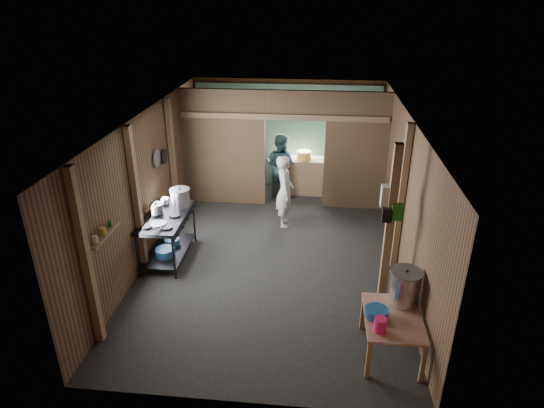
# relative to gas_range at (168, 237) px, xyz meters

# --- Properties ---
(floor) EXTENTS (4.50, 7.00, 0.00)m
(floor) POSITION_rel_gas_range_xyz_m (1.88, 0.36, -0.43)
(floor) COLOR black
(floor) RESTS_ON ground
(ceiling) EXTENTS (4.50, 7.00, 0.00)m
(ceiling) POSITION_rel_gas_range_xyz_m (1.88, 0.36, 2.17)
(ceiling) COLOR #2A2826
(ceiling) RESTS_ON ground
(wall_back) EXTENTS (4.50, 0.00, 2.60)m
(wall_back) POSITION_rel_gas_range_xyz_m (1.88, 3.86, 0.87)
(wall_back) COLOR brown
(wall_back) RESTS_ON ground
(wall_front) EXTENTS (4.50, 0.00, 2.60)m
(wall_front) POSITION_rel_gas_range_xyz_m (1.88, -3.14, 0.87)
(wall_front) COLOR brown
(wall_front) RESTS_ON ground
(wall_left) EXTENTS (0.00, 7.00, 2.60)m
(wall_left) POSITION_rel_gas_range_xyz_m (-0.37, 0.36, 0.87)
(wall_left) COLOR brown
(wall_left) RESTS_ON ground
(wall_right) EXTENTS (0.00, 7.00, 2.60)m
(wall_right) POSITION_rel_gas_range_xyz_m (4.13, 0.36, 0.87)
(wall_right) COLOR brown
(wall_right) RESTS_ON ground
(partition_left) EXTENTS (1.85, 0.10, 2.60)m
(partition_left) POSITION_rel_gas_range_xyz_m (0.55, 2.56, 0.87)
(partition_left) COLOR brown
(partition_left) RESTS_ON floor
(partition_right) EXTENTS (1.35, 0.10, 2.60)m
(partition_right) POSITION_rel_gas_range_xyz_m (3.46, 2.56, 0.87)
(partition_right) COLOR brown
(partition_right) RESTS_ON floor
(partition_header) EXTENTS (1.30, 0.10, 0.60)m
(partition_header) POSITION_rel_gas_range_xyz_m (2.13, 2.56, 1.87)
(partition_header) COLOR brown
(partition_header) RESTS_ON wall_back
(turquoise_panel) EXTENTS (4.40, 0.06, 2.50)m
(turquoise_panel) POSITION_rel_gas_range_xyz_m (1.88, 3.80, 0.82)
(turquoise_panel) COLOR #59A19A
(turquoise_panel) RESTS_ON wall_back
(back_counter) EXTENTS (1.20, 0.50, 0.85)m
(back_counter) POSITION_rel_gas_range_xyz_m (2.18, 3.31, -0.00)
(back_counter) COLOR #8D7150
(back_counter) RESTS_ON floor
(wall_clock) EXTENTS (0.20, 0.03, 0.20)m
(wall_clock) POSITION_rel_gas_range_xyz_m (2.13, 3.76, 1.47)
(wall_clock) COLOR beige
(wall_clock) RESTS_ON wall_back
(post_left_a) EXTENTS (0.10, 0.12, 2.60)m
(post_left_a) POSITION_rel_gas_range_xyz_m (-0.30, -2.24, 0.87)
(post_left_a) COLOR #8D7150
(post_left_a) RESTS_ON floor
(post_left_b) EXTENTS (0.10, 0.12, 2.60)m
(post_left_b) POSITION_rel_gas_range_xyz_m (-0.30, -0.44, 0.87)
(post_left_b) COLOR #8D7150
(post_left_b) RESTS_ON floor
(post_left_c) EXTENTS (0.10, 0.12, 2.60)m
(post_left_c) POSITION_rel_gas_range_xyz_m (-0.30, 1.56, 0.87)
(post_left_c) COLOR #8D7150
(post_left_c) RESTS_ON floor
(post_right) EXTENTS (0.10, 0.12, 2.60)m
(post_right) POSITION_rel_gas_range_xyz_m (4.06, 0.16, 0.87)
(post_right) COLOR #8D7150
(post_right) RESTS_ON floor
(post_free) EXTENTS (0.12, 0.12, 2.60)m
(post_free) POSITION_rel_gas_range_xyz_m (3.73, -0.94, 0.87)
(post_free) COLOR #8D7150
(post_free) RESTS_ON floor
(cross_beam) EXTENTS (4.40, 0.12, 0.12)m
(cross_beam) POSITION_rel_gas_range_xyz_m (1.88, 2.51, 1.62)
(cross_beam) COLOR #8D7150
(cross_beam) RESTS_ON wall_left
(pan_lid_big) EXTENTS (0.03, 0.34, 0.34)m
(pan_lid_big) POSITION_rel_gas_range_xyz_m (-0.33, 0.76, 1.22)
(pan_lid_big) COLOR slate
(pan_lid_big) RESTS_ON wall_left
(pan_lid_small) EXTENTS (0.03, 0.30, 0.30)m
(pan_lid_small) POSITION_rel_gas_range_xyz_m (-0.33, 1.16, 1.12)
(pan_lid_small) COLOR black
(pan_lid_small) RESTS_ON wall_left
(wall_shelf) EXTENTS (0.14, 0.80, 0.03)m
(wall_shelf) POSITION_rel_gas_range_xyz_m (-0.27, -1.74, 0.97)
(wall_shelf) COLOR #8D7150
(wall_shelf) RESTS_ON wall_left
(jar_white) EXTENTS (0.07, 0.07, 0.10)m
(jar_white) POSITION_rel_gas_range_xyz_m (-0.27, -1.99, 1.04)
(jar_white) COLOR beige
(jar_white) RESTS_ON wall_shelf
(jar_yellow) EXTENTS (0.08, 0.08, 0.10)m
(jar_yellow) POSITION_rel_gas_range_xyz_m (-0.27, -1.74, 1.04)
(jar_yellow) COLOR yellow
(jar_yellow) RESTS_ON wall_shelf
(jar_green) EXTENTS (0.06, 0.06, 0.10)m
(jar_green) POSITION_rel_gas_range_xyz_m (-0.27, -1.52, 1.04)
(jar_green) COLOR #1C6315
(jar_green) RESTS_ON wall_shelf
(bag_white) EXTENTS (0.22, 0.15, 0.32)m
(bag_white) POSITION_rel_gas_range_xyz_m (3.68, -0.86, 1.35)
(bag_white) COLOR beige
(bag_white) RESTS_ON post_free
(bag_green) EXTENTS (0.16, 0.12, 0.24)m
(bag_green) POSITION_rel_gas_range_xyz_m (3.80, -1.00, 1.17)
(bag_green) COLOR #1C6315
(bag_green) RESTS_ON post_free
(bag_black) EXTENTS (0.14, 0.10, 0.20)m
(bag_black) POSITION_rel_gas_range_xyz_m (3.66, -1.02, 1.12)
(bag_black) COLOR black
(bag_black) RESTS_ON post_free
(gas_range) EXTENTS (0.75, 1.46, 0.86)m
(gas_range) POSITION_rel_gas_range_xyz_m (0.00, 0.00, 0.00)
(gas_range) COLOR black
(gas_range) RESTS_ON floor
(prep_table) EXTENTS (0.74, 1.02, 0.60)m
(prep_table) POSITION_rel_gas_range_xyz_m (3.71, -2.10, -0.13)
(prep_table) COLOR #A96D54
(prep_table) RESTS_ON floor
(stove_pot_large) EXTENTS (0.41, 0.41, 0.37)m
(stove_pot_large) POSITION_rel_gas_range_xyz_m (0.17, 0.41, 0.59)
(stove_pot_large) COLOR silver
(stove_pot_large) RESTS_ON gas_range
(stove_pot_med) EXTENTS (0.31, 0.31, 0.22)m
(stove_pot_med) POSITION_rel_gas_range_xyz_m (-0.17, 0.05, 0.52)
(stove_pot_med) COLOR silver
(stove_pot_med) RESTS_ON gas_range
(stove_saucepan) EXTENTS (0.19, 0.19, 0.11)m
(stove_saucepan) POSITION_rel_gas_range_xyz_m (-0.17, 0.51, 0.48)
(stove_saucepan) COLOR silver
(stove_saucepan) RESTS_ON gas_range
(frying_pan) EXTENTS (0.41, 0.55, 0.07)m
(frying_pan) POSITION_rel_gas_range_xyz_m (0.00, -0.37, 0.45)
(frying_pan) COLOR slate
(frying_pan) RESTS_ON gas_range
(blue_tub_front) EXTENTS (0.34, 0.34, 0.14)m
(blue_tub_front) POSITION_rel_gas_range_xyz_m (0.00, -0.21, -0.19)
(blue_tub_front) COLOR #20528B
(blue_tub_front) RESTS_ON gas_range
(blue_tub_back) EXTENTS (0.28, 0.28, 0.11)m
(blue_tub_back) POSITION_rel_gas_range_xyz_m (0.00, 0.21, -0.21)
(blue_tub_back) COLOR #20528B
(blue_tub_back) RESTS_ON gas_range
(stock_pot) EXTENTS (0.56, 0.56, 0.51)m
(stock_pot) POSITION_rel_gas_range_xyz_m (3.88, -1.76, 0.41)
(stock_pot) COLOR silver
(stock_pot) RESTS_ON prep_table
(wash_basin) EXTENTS (0.32, 0.32, 0.11)m
(wash_basin) POSITION_rel_gas_range_xyz_m (3.48, -2.11, 0.23)
(wash_basin) COLOR #20528B
(wash_basin) RESTS_ON prep_table
(pink_bucket) EXTENTS (0.16, 0.16, 0.19)m
(pink_bucket) POSITION_rel_gas_range_xyz_m (3.50, -2.40, 0.27)
(pink_bucket) COLOR #EE2273
(pink_bucket) RESTS_ON prep_table
(knife) EXTENTS (0.30, 0.06, 0.01)m
(knife) POSITION_rel_gas_range_xyz_m (3.61, -2.62, 0.18)
(knife) COLOR silver
(knife) RESTS_ON prep_table
(yellow_tub) EXTENTS (0.34, 0.34, 0.19)m
(yellow_tub) POSITION_rel_gas_range_xyz_m (2.31, 3.31, 0.52)
(yellow_tub) COLOR yellow
(yellow_tub) RESTS_ON back_counter
(red_cup) EXTENTS (0.12, 0.12, 0.14)m
(red_cup) POSITION_rel_gas_range_xyz_m (1.88, 3.31, 0.49)
(red_cup) COLOR #A6271E
(red_cup) RESTS_ON back_counter
(cook) EXTENTS (0.42, 0.59, 1.51)m
(cook) POSITION_rel_gas_range_xyz_m (2.00, 1.55, 0.33)
(cook) COLOR silver
(cook) RESTS_ON floor
(worker_back) EXTENTS (0.91, 0.83, 1.52)m
(worker_back) POSITION_rel_gas_range_xyz_m (1.77, 3.05, 0.33)
(worker_back) COLOR #396D76
(worker_back) RESTS_ON floor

